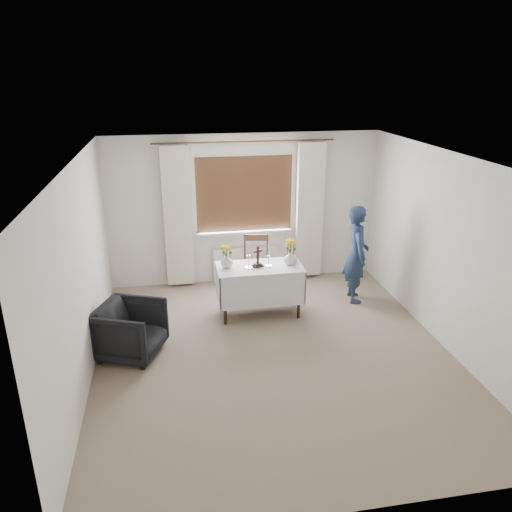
{
  "coord_description": "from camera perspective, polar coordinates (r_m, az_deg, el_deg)",
  "views": [
    {
      "loc": [
        -1.21,
        -5.44,
        3.45
      ],
      "look_at": [
        -0.07,
        0.96,
        1.0
      ],
      "focal_mm": 35.0,
      "sensor_mm": 36.0,
      "label": 1
    }
  ],
  "objects": [
    {
      "name": "person",
      "position": [
        7.85,
        11.41,
        0.23
      ],
      "size": [
        0.43,
        0.6,
        1.54
      ],
      "primitive_type": "imported",
      "rotation": [
        0.0,
        0.0,
        1.46
      ],
      "color": "#22334F",
      "rests_on": "ground"
    },
    {
      "name": "wicker_basket",
      "position": [
        7.46,
        3.93,
        -0.24
      ],
      "size": [
        0.23,
        0.23,
        0.07
      ],
      "primitive_type": "cylinder",
      "rotation": [
        0.0,
        0.0,
        -0.19
      ],
      "color": "brown",
      "rests_on": "altar_table"
    },
    {
      "name": "candlestick_right",
      "position": [
        7.19,
        1.44,
        0.09
      ],
      "size": [
        0.12,
        0.12,
        0.33
      ],
      "primitive_type": null,
      "rotation": [
        0.0,
        0.0,
        -0.4
      ],
      "color": "white",
      "rests_on": "altar_table"
    },
    {
      "name": "wooden_chair",
      "position": [
        8.07,
        0.01,
        -1.04
      ],
      "size": [
        0.5,
        0.5,
        0.94
      ],
      "primitive_type": null,
      "rotation": [
        0.0,
        0.0,
        -0.17
      ],
      "color": "#54371C",
      "rests_on": "ground"
    },
    {
      "name": "flower_vase_right",
      "position": [
        7.3,
        3.94,
        -0.19
      ],
      "size": [
        0.21,
        0.21,
        0.2
      ],
      "primitive_type": "imported",
      "rotation": [
        0.0,
        0.0,
        0.08
      ],
      "color": "silver",
      "rests_on": "altar_table"
    },
    {
      "name": "flower_vase_left",
      "position": [
        7.18,
        -3.35,
        -0.59
      ],
      "size": [
        0.21,
        0.21,
        0.19
      ],
      "primitive_type": "imported",
      "rotation": [
        0.0,
        0.0,
        0.19
      ],
      "color": "silver",
      "rests_on": "altar_table"
    },
    {
      "name": "armchair",
      "position": [
        6.57,
        -14.14,
        -8.22
      ],
      "size": [
        0.99,
        0.98,
        0.7
      ],
      "primitive_type": "imported",
      "rotation": [
        0.0,
        0.0,
        1.19
      ],
      "color": "black",
      "rests_on": "ground"
    },
    {
      "name": "radiator",
      "position": [
        8.55,
        -1.23,
        -0.98
      ],
      "size": [
        1.1,
        0.1,
        0.6
      ],
      "primitive_type": "cube",
      "color": "white",
      "rests_on": "ground"
    },
    {
      "name": "ground",
      "position": [
        6.55,
        2.13,
        -11.16
      ],
      "size": [
        5.0,
        5.0,
        0.0
      ],
      "primitive_type": "plane",
      "color": "gray",
      "rests_on": "ground"
    },
    {
      "name": "candlestick_left",
      "position": [
        7.11,
        -0.87,
        0.12
      ],
      "size": [
        0.14,
        0.14,
        0.4
      ],
      "primitive_type": null,
      "rotation": [
        0.0,
        0.0,
        -0.31
      ],
      "color": "white",
      "rests_on": "altar_table"
    },
    {
      "name": "wooden_cross",
      "position": [
        7.16,
        0.21,
        -0.04
      ],
      "size": [
        0.18,
        0.15,
        0.32
      ],
      "primitive_type": null,
      "rotation": [
        0.0,
        0.0,
        0.37
      ],
      "color": "black",
      "rests_on": "altar_table"
    },
    {
      "name": "altar_table",
      "position": [
        7.38,
        0.39,
        -3.94
      ],
      "size": [
        1.24,
        0.64,
        0.76
      ],
      "primitive_type": "cube",
      "color": "white",
      "rests_on": "ground"
    }
  ]
}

